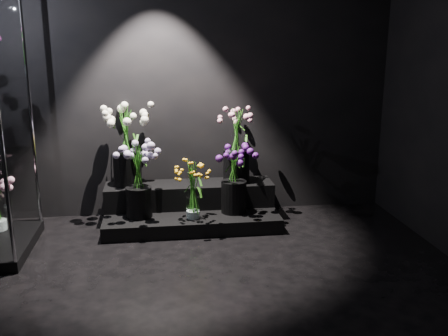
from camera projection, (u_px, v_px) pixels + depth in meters
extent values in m
plane|color=black|center=(215.00, 311.00, 3.27)|extent=(4.00, 4.00, 0.00)
plane|color=black|center=(190.00, 74.00, 4.84)|extent=(4.00, 0.00, 4.00)
plane|color=black|center=(327.00, 205.00, 1.00)|extent=(4.00, 0.00, 4.00)
cube|color=black|center=(191.00, 218.00, 4.77)|extent=(1.63, 0.72, 0.14)
cube|color=black|center=(190.00, 194.00, 4.90)|extent=(1.63, 0.36, 0.23)
cylinder|color=white|center=(193.00, 207.00, 4.55)|extent=(0.13, 0.13, 0.20)
cylinder|color=black|center=(139.00, 202.00, 4.58)|extent=(0.24, 0.24, 0.28)
cylinder|color=black|center=(234.00, 197.00, 4.70)|extent=(0.24, 0.24, 0.30)
cylinder|color=black|center=(127.00, 168.00, 4.79)|extent=(0.27, 0.27, 0.32)
cylinder|color=black|center=(236.00, 166.00, 4.89)|extent=(0.26, 0.26, 0.32)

